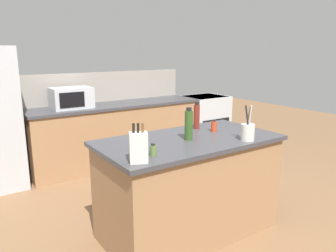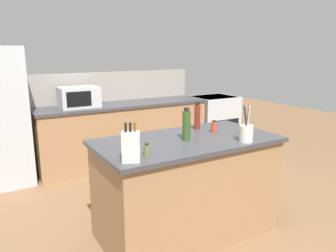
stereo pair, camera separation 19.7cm
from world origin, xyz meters
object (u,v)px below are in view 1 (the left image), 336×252
object	(u,v)px
range_oven	(204,121)
olive_oil_bottle	(189,125)
knife_block	(139,147)
utensil_crock	(248,132)
spice_jar_paprika	(214,126)
vinegar_bottle	(197,116)
spice_jar_oregano	(153,150)
microwave	(71,98)

from	to	relation	value
range_oven	olive_oil_bottle	size ratio (longest dim) A/B	3.09
knife_block	utensil_crock	distance (m)	1.10
range_oven	spice_jar_paprika	xyz separation A→B (m)	(-1.68, -2.12, 0.53)
vinegar_bottle	spice_jar_paprika	world-z (taller)	vinegar_bottle
spice_jar_oregano	vinegar_bottle	world-z (taller)	vinegar_bottle
microwave	vinegar_bottle	xyz separation A→B (m)	(0.68, -1.93, -0.01)
knife_block	spice_jar_oregano	bearing A→B (deg)	48.01
spice_jar_oregano	knife_block	bearing A→B (deg)	-157.35
olive_oil_bottle	spice_jar_oregano	size ratio (longest dim) A/B	3.05
range_oven	spice_jar_oregano	xyz separation A→B (m)	(-2.59, -2.44, 0.52)
utensil_crock	vinegar_bottle	xyz separation A→B (m)	(-0.09, 0.61, 0.05)
microwave	spice_jar_oregano	world-z (taller)	microwave
spice_jar_paprika	vinegar_bottle	bearing A→B (deg)	109.97
olive_oil_bottle	spice_jar_paprika	bearing A→B (deg)	15.03
microwave	olive_oil_bottle	world-z (taller)	olive_oil_bottle
spice_jar_oregano	spice_jar_paprika	size ratio (longest dim) A/B	0.83
utensil_crock	olive_oil_bottle	distance (m)	0.53
spice_jar_oregano	spice_jar_paprika	world-z (taller)	spice_jar_paprika
microwave	utensil_crock	xyz separation A→B (m)	(0.77, -2.54, -0.06)
microwave	spice_jar_paprika	world-z (taller)	microwave
microwave	olive_oil_bottle	xyz separation A→B (m)	(0.35, -2.23, -0.00)
range_oven	microwave	xyz separation A→B (m)	(-2.43, 0.00, 0.62)
microwave	spice_jar_oregano	xyz separation A→B (m)	(-0.16, -2.44, -0.10)
spice_jar_oregano	spice_jar_paprika	distance (m)	0.96
range_oven	spice_jar_paprika	distance (m)	2.76
microwave	utensil_crock	distance (m)	2.66
microwave	vinegar_bottle	bearing A→B (deg)	-70.66
olive_oil_bottle	range_oven	bearing A→B (deg)	46.94
spice_jar_oregano	spice_jar_paprika	bearing A→B (deg)	19.53
knife_block	spice_jar_paprika	xyz separation A→B (m)	(1.07, 0.39, -0.06)
spice_jar_oregano	microwave	bearing A→B (deg)	86.25
range_oven	olive_oil_bottle	distance (m)	3.11
microwave	utensil_crock	bearing A→B (deg)	-73.11
knife_block	spice_jar_oregano	xyz separation A→B (m)	(0.16, 0.07, -0.07)
olive_oil_bottle	vinegar_bottle	distance (m)	0.45
range_oven	spice_jar_paprika	bearing A→B (deg)	-128.42
knife_block	olive_oil_bottle	world-z (taller)	olive_oil_bottle
spice_jar_paprika	range_oven	bearing A→B (deg)	51.58
olive_oil_bottle	spice_jar_oregano	world-z (taller)	olive_oil_bottle
range_oven	microwave	distance (m)	2.51
range_oven	vinegar_bottle	bearing A→B (deg)	-132.21
microwave	vinegar_bottle	world-z (taller)	microwave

